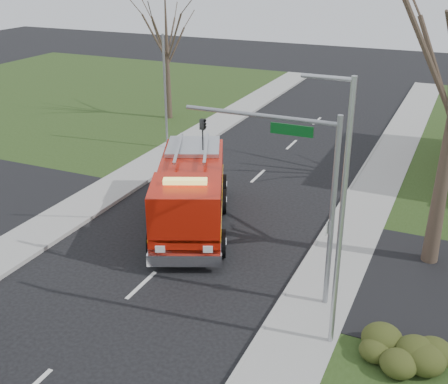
% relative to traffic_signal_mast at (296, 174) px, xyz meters
% --- Properties ---
extents(ground, '(120.00, 120.00, 0.00)m').
position_rel_traffic_signal_mast_xyz_m(ground, '(-5.21, -1.50, -4.71)').
color(ground, black).
rests_on(ground, ground).
extents(sidewalk_right, '(2.40, 80.00, 0.15)m').
position_rel_traffic_signal_mast_xyz_m(sidewalk_right, '(0.99, -1.50, -4.63)').
color(sidewalk_right, '#9F9E99').
rests_on(sidewalk_right, ground).
extents(sidewalk_left, '(2.40, 80.00, 0.15)m').
position_rel_traffic_signal_mast_xyz_m(sidewalk_left, '(-11.41, -1.50, -4.63)').
color(sidewalk_left, '#9F9E99').
rests_on(sidewalk_left, ground).
extents(hedge_corner, '(2.80, 2.00, 0.90)m').
position_rel_traffic_signal_mast_xyz_m(hedge_corner, '(3.79, -2.50, -4.13)').
color(hedge_corner, '#303E16').
rests_on(hedge_corner, lawn_right).
extents(bare_tree_left, '(4.50, 4.50, 9.00)m').
position_rel_traffic_signal_mast_xyz_m(bare_tree_left, '(-15.21, 18.50, 0.86)').
color(bare_tree_left, '#392E21').
rests_on(bare_tree_left, ground).
extents(traffic_signal_mast, '(5.29, 0.18, 6.80)m').
position_rel_traffic_signal_mast_xyz_m(traffic_signal_mast, '(0.00, 0.00, 0.00)').
color(traffic_signal_mast, gray).
rests_on(traffic_signal_mast, ground).
extents(streetlight_pole, '(1.48, 0.16, 8.40)m').
position_rel_traffic_signal_mast_xyz_m(streetlight_pole, '(1.93, -2.00, -0.16)').
color(streetlight_pole, '#B7BABF').
rests_on(streetlight_pole, ground).
extents(utility_pole_far, '(0.14, 0.14, 7.00)m').
position_rel_traffic_signal_mast_xyz_m(utility_pole_far, '(-12.01, 12.50, -1.21)').
color(utility_pole_far, gray).
rests_on(utility_pole_far, ground).
extents(fire_engine, '(5.85, 8.66, 3.32)m').
position_rel_traffic_signal_mast_xyz_m(fire_engine, '(-5.76, 3.57, -3.21)').
color(fire_engine, '#B41608').
rests_on(fire_engine, ground).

